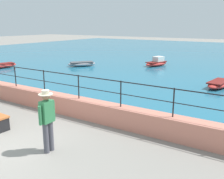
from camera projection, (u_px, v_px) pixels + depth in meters
ground_plane at (7, 148)px, 7.40m from camera, size 120.00×120.00×0.00m
promenade_wall at (79, 107)px, 9.92m from camera, size 20.00×0.56×0.70m
railing at (78, 82)px, 9.68m from camera, size 18.44×0.04×0.90m
lake_water at (214, 56)px, 28.40m from camera, size 64.00×44.32×0.06m
person_walking at (47, 118)px, 6.99m from camera, size 0.38×0.57×1.75m
boat_0 at (82, 64)px, 21.31m from camera, size 2.10×2.38×0.36m
boat_3 at (157, 63)px, 21.43m from camera, size 1.54×2.46×0.76m
boat_5 at (219, 84)px, 14.21m from camera, size 1.19×2.40×0.36m
boat_7 at (2, 65)px, 20.43m from camera, size 1.41×2.45×0.36m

